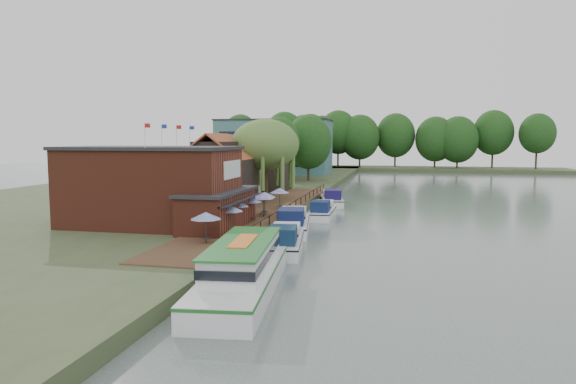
# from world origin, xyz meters

# --- Properties ---
(ground) EXTENTS (260.00, 260.00, 0.00)m
(ground) POSITION_xyz_m (0.00, 0.00, 0.00)
(ground) COLOR #4E5B58
(ground) RESTS_ON ground
(land_bank) EXTENTS (50.00, 140.00, 1.00)m
(land_bank) POSITION_xyz_m (-30.00, 35.00, 0.50)
(land_bank) COLOR #384728
(land_bank) RESTS_ON ground
(quay_deck) EXTENTS (6.00, 50.00, 0.10)m
(quay_deck) POSITION_xyz_m (-8.00, 10.00, 1.05)
(quay_deck) COLOR #47301E
(quay_deck) RESTS_ON land_bank
(quay_rail) EXTENTS (0.20, 49.00, 1.00)m
(quay_rail) POSITION_xyz_m (-5.30, 10.50, 1.50)
(quay_rail) COLOR black
(quay_rail) RESTS_ON land_bank
(pub) EXTENTS (20.00, 11.00, 7.30)m
(pub) POSITION_xyz_m (-14.00, -1.00, 4.65)
(pub) COLOR maroon
(pub) RESTS_ON land_bank
(hotel_block) EXTENTS (25.40, 12.40, 12.30)m
(hotel_block) POSITION_xyz_m (-22.00, 70.00, 7.15)
(hotel_block) COLOR #38666B
(hotel_block) RESTS_ON land_bank
(cottage_a) EXTENTS (8.60, 7.60, 8.50)m
(cottage_a) POSITION_xyz_m (-15.00, 14.00, 5.25)
(cottage_a) COLOR black
(cottage_a) RESTS_ON land_bank
(cottage_b) EXTENTS (9.60, 8.60, 8.50)m
(cottage_b) POSITION_xyz_m (-18.00, 24.00, 5.25)
(cottage_b) COLOR beige
(cottage_b) RESTS_ON land_bank
(cottage_c) EXTENTS (7.60, 7.60, 8.50)m
(cottage_c) POSITION_xyz_m (-14.00, 33.00, 5.25)
(cottage_c) COLOR black
(cottage_c) RESTS_ON land_bank
(willow) EXTENTS (8.60, 8.60, 10.43)m
(willow) POSITION_xyz_m (-10.50, 19.00, 6.21)
(willow) COLOR #476B2D
(willow) RESTS_ON land_bank
(umbrella_0) EXTENTS (2.38, 2.38, 2.38)m
(umbrella_0) POSITION_xyz_m (-7.92, -7.88, 2.29)
(umbrella_0) COLOR navy
(umbrella_0) RESTS_ON quay_deck
(umbrella_1) EXTENTS (2.38, 2.38, 2.38)m
(umbrella_1) POSITION_xyz_m (-7.58, -3.51, 2.29)
(umbrella_1) COLOR #1B4694
(umbrella_1) RESTS_ON quay_deck
(umbrella_2) EXTENTS (2.21, 2.21, 2.38)m
(umbrella_2) POSITION_xyz_m (-7.93, -0.50, 2.29)
(umbrella_2) COLOR navy
(umbrella_2) RESTS_ON quay_deck
(umbrella_3) EXTENTS (2.09, 2.09, 2.38)m
(umbrella_3) POSITION_xyz_m (-7.54, 2.74, 2.29)
(umbrella_3) COLOR navy
(umbrella_3) RESTS_ON quay_deck
(umbrella_4) EXTENTS (2.20, 2.20, 2.38)m
(umbrella_4) POSITION_xyz_m (-7.16, 5.81, 2.29)
(umbrella_4) COLOR #201B98
(umbrella_4) RESTS_ON quay_deck
(umbrella_5) EXTENTS (2.40, 2.40, 2.38)m
(umbrella_5) POSITION_xyz_m (-7.39, 7.11, 2.29)
(umbrella_5) COLOR navy
(umbrella_5) RESTS_ON quay_deck
(umbrella_6) EXTENTS (2.20, 2.20, 2.38)m
(umbrella_6) POSITION_xyz_m (-6.85, 11.60, 2.29)
(umbrella_6) COLOR navy
(umbrella_6) RESTS_ON quay_deck
(cruiser_0) EXTENTS (4.37, 9.84, 2.29)m
(cruiser_0) POSITION_xyz_m (-2.63, -4.51, 1.14)
(cruiser_0) COLOR white
(cruiser_0) RESTS_ON ground
(cruiser_1) EXTENTS (4.85, 10.75, 2.53)m
(cruiser_1) POSITION_xyz_m (-3.74, 3.81, 1.27)
(cruiser_1) COLOR white
(cruiser_1) RESTS_ON ground
(cruiser_2) EXTENTS (3.13, 8.97, 2.12)m
(cruiser_2) POSITION_xyz_m (-2.33, 13.37, 1.06)
(cruiser_2) COLOR white
(cruiser_2) RESTS_ON ground
(cruiser_3) EXTENTS (4.80, 9.80, 2.26)m
(cruiser_3) POSITION_xyz_m (-2.76, 24.85, 1.13)
(cruiser_3) COLOR white
(cruiser_3) RESTS_ON ground
(tour_boat) EXTENTS (5.44, 14.24, 3.03)m
(tour_boat) POSITION_xyz_m (-2.60, -15.93, 1.52)
(tour_boat) COLOR silver
(tour_boat) RESTS_ON ground
(swan) EXTENTS (0.44, 0.44, 0.44)m
(swan) POSITION_xyz_m (-3.51, -9.36, 0.22)
(swan) COLOR white
(swan) RESTS_ON ground
(bank_tree_0) EXTENTS (7.38, 7.38, 11.71)m
(bank_tree_0) POSITION_xyz_m (-14.58, 43.27, 6.85)
(bank_tree_0) COLOR #143811
(bank_tree_0) RESTS_ON land_bank
(bank_tree_1) EXTENTS (8.81, 8.81, 12.38)m
(bank_tree_1) POSITION_xyz_m (-10.76, 51.16, 7.19)
(bank_tree_1) COLOR #143811
(bank_tree_1) RESTS_ON land_bank
(bank_tree_2) EXTENTS (7.81, 7.81, 13.28)m
(bank_tree_2) POSITION_xyz_m (-16.49, 56.36, 7.64)
(bank_tree_2) COLOR #143811
(bank_tree_2) RESTS_ON land_bank
(bank_tree_3) EXTENTS (8.89, 8.89, 13.88)m
(bank_tree_3) POSITION_xyz_m (-15.19, 78.45, 7.94)
(bank_tree_3) COLOR #143811
(bank_tree_3) RESTS_ON land_bank
(bank_tree_4) EXTENTS (6.96, 6.96, 13.74)m
(bank_tree_4) POSITION_xyz_m (-13.41, 85.16, 7.87)
(bank_tree_4) COLOR #143811
(bank_tree_4) RESTS_ON land_bank
(bank_tree_5) EXTENTS (8.10, 8.10, 12.90)m
(bank_tree_5) POSITION_xyz_m (-17.34, 95.41, 7.45)
(bank_tree_5) COLOR #143811
(bank_tree_5) RESTS_ON land_bank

